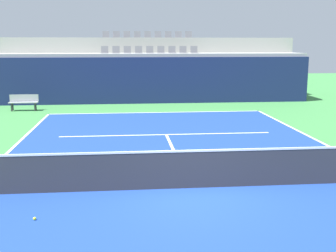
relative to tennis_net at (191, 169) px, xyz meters
The scene contains 13 objects.
ground_plane 0.51m from the tennis_net, ahead, with size 80.00×80.00×0.00m, color #387A3D.
court_surface 0.50m from the tennis_net, ahead, with size 11.00×24.00×0.01m, color navy.
baseline_far 11.96m from the tennis_net, 90.00° to the left, with size 11.00×0.10×0.00m, color white.
service_line_far 6.42m from the tennis_net, 90.00° to the left, with size 8.26×0.10×0.00m, color white.
centre_service_line 3.24m from the tennis_net, 90.00° to the left, with size 0.10×6.40×0.00m, color white.
back_wall 15.60m from the tennis_net, 90.00° to the left, with size 19.15×0.30×2.73m, color navy.
stands_tier_lower 16.95m from the tennis_net, 90.00° to the left, with size 19.15×2.40×2.94m, color #9E9E99.
stands_tier_upper 19.38m from the tennis_net, 90.00° to the left, with size 19.15×2.40×3.90m, color #9E9E99.
seating_row_lower 17.21m from the tennis_net, 90.00° to the left, with size 5.99×0.44×0.44m.
seating_row_upper 19.73m from the tennis_net, 90.00° to the left, with size 5.99×0.44×0.44m.
tennis_net is the anchor object (origin of this frame).
player_bench 15.08m from the tennis_net, 117.48° to the left, with size 1.50×0.40×0.85m.
tennis_ball_0 3.85m from the tennis_net, 154.55° to the right, with size 0.07×0.07×0.07m, color #CCE033.
Camera 1 is at (-1.58, -10.11, 3.53)m, focal length 46.24 mm.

